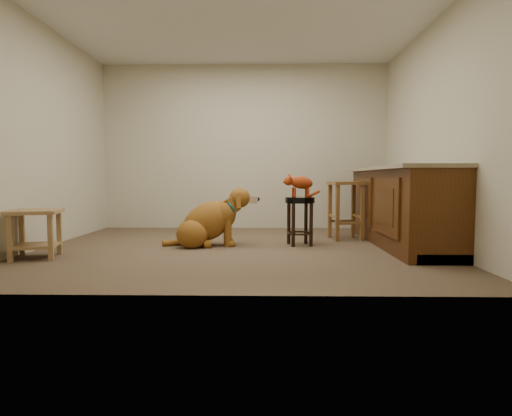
{
  "coord_description": "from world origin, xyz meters",
  "views": [
    {
      "loc": [
        0.32,
        -4.88,
        0.81
      ],
      "look_at": [
        0.22,
        0.2,
        0.45
      ],
      "focal_mm": 30.0,
      "sensor_mm": 36.0,
      "label": 1
    }
  ],
  "objects_px": {
    "tabby_kitten": "(299,183)",
    "padded_stool": "(300,211)",
    "wood_stool": "(346,209)",
    "side_table": "(35,226)",
    "golden_retriever": "(208,223)"
  },
  "relations": [
    {
      "from": "wood_stool",
      "to": "tabby_kitten",
      "type": "height_order",
      "value": "tabby_kitten"
    },
    {
      "from": "golden_retriever",
      "to": "tabby_kitten",
      "type": "height_order",
      "value": "tabby_kitten"
    },
    {
      "from": "golden_retriever",
      "to": "tabby_kitten",
      "type": "relative_size",
      "value": 2.5
    },
    {
      "from": "side_table",
      "to": "golden_retriever",
      "type": "height_order",
      "value": "golden_retriever"
    },
    {
      "from": "wood_stool",
      "to": "side_table",
      "type": "relative_size",
      "value": 1.34
    },
    {
      "from": "padded_stool",
      "to": "wood_stool",
      "type": "height_order",
      "value": "wood_stool"
    },
    {
      "from": "wood_stool",
      "to": "golden_retriever",
      "type": "bearing_deg",
      "value": -161.7
    },
    {
      "from": "wood_stool",
      "to": "tabby_kitten",
      "type": "distance_m",
      "value": 0.9
    },
    {
      "from": "golden_retriever",
      "to": "padded_stool",
      "type": "bearing_deg",
      "value": -4.03
    },
    {
      "from": "tabby_kitten",
      "to": "wood_stool",
      "type": "bearing_deg",
      "value": 27.13
    },
    {
      "from": "padded_stool",
      "to": "tabby_kitten",
      "type": "bearing_deg",
      "value": -174.94
    },
    {
      "from": "side_table",
      "to": "tabby_kitten",
      "type": "xyz_separation_m",
      "value": [
        2.72,
        0.88,
        0.42
      ]
    },
    {
      "from": "padded_stool",
      "to": "side_table",
      "type": "xyz_separation_m",
      "value": [
        -2.73,
        -0.88,
        -0.09
      ]
    },
    {
      "from": "tabby_kitten",
      "to": "padded_stool",
      "type": "bearing_deg",
      "value": -5.72
    },
    {
      "from": "side_table",
      "to": "golden_retriever",
      "type": "bearing_deg",
      "value": 26.53
    }
  ]
}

